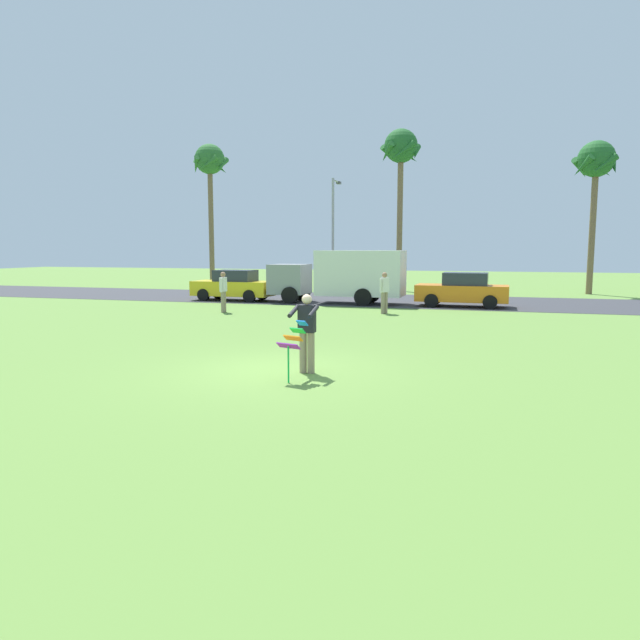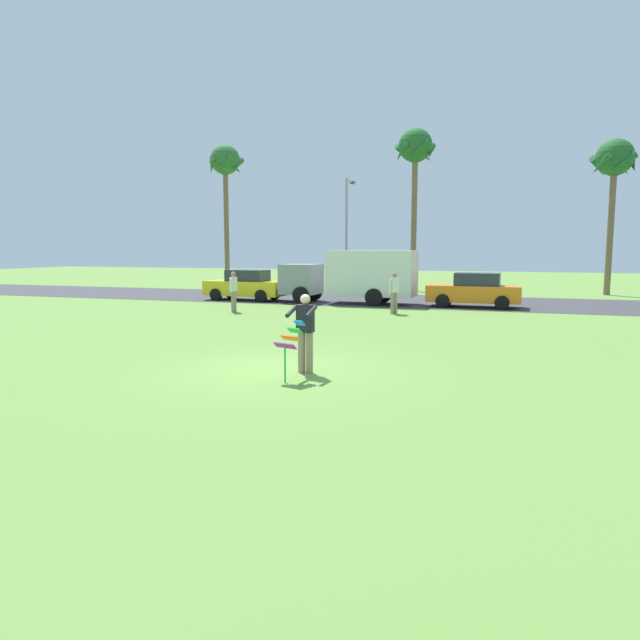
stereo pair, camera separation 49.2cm
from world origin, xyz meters
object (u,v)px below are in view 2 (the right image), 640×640
person_walker_near (234,290)px  palm_tree_left_near (225,167)px  streetlight_pole (347,228)px  person_walker_far (394,292)px  parked_truck_grey_van (356,275)px  palm_tree_right_near (415,154)px  kite_held (290,341)px  palm_tree_centre_far (614,164)px  person_kite_flyer (305,330)px  parked_car_orange (475,291)px  parked_car_yellow (246,286)px

person_walker_near → palm_tree_left_near: bearing=118.5°
streetlight_pole → person_walker_far: (5.23, -11.16, -3.06)m
person_walker_far → parked_truck_grey_van: bearing=125.0°
palm_tree_right_near → streetlight_pole: size_ratio=1.45×
streetlight_pole → person_walker_near: (-1.44, -12.64, -3.06)m
kite_held → person_walker_near: size_ratio=0.71×
kite_held → palm_tree_right_near: palm_tree_right_near is taller
parked_truck_grey_van → palm_tree_centre_far: 17.19m
palm_tree_right_near → palm_tree_centre_far: palm_tree_right_near is taller
palm_tree_right_near → palm_tree_centre_far: 11.44m
palm_tree_left_near → person_kite_flyer: bearing=-59.2°
kite_held → parked_car_orange: (2.58, 16.74, -0.07)m
palm_tree_right_near → palm_tree_centre_far: size_ratio=1.14×
palm_tree_left_near → palm_tree_centre_far: size_ratio=1.12×
parked_car_yellow → parked_truck_grey_van: bearing=0.0°
parked_car_yellow → palm_tree_centre_far: 22.14m
palm_tree_centre_far → person_walker_near: palm_tree_centre_far is taller
palm_tree_centre_far → streetlight_pole: size_ratio=1.28×
parked_car_yellow → person_walker_far: 9.50m
person_kite_flyer → palm_tree_right_near: size_ratio=0.17×
person_kite_flyer → palm_tree_centre_far: 28.29m
kite_held → person_walker_near: person_walker_near is taller
parked_car_yellow → streetlight_pole: (3.45, 7.29, 3.22)m
parked_car_orange → palm_tree_left_near: palm_tree_left_near is taller
streetlight_pole → palm_tree_right_near: bearing=30.6°
parked_truck_grey_van → palm_tree_centre_far: palm_tree_centre_far is taller
kite_held → streetlight_pole: bearing=103.2°
person_walker_near → parked_car_yellow: bearing=110.6°
person_kite_flyer → parked_car_yellow: (-9.12, 15.89, -0.18)m
palm_tree_centre_far → person_walker_far: size_ratio=5.17×
person_kite_flyer → parked_truck_grey_van: (-3.15, 15.89, 0.46)m
parked_car_yellow → parked_car_orange: same height
parked_car_orange → streetlight_pole: 11.46m
person_kite_flyer → person_walker_far: (-0.44, 12.03, -0.02)m
streetlight_pole → person_walker_far: bearing=-64.9°
kite_held → parked_car_orange: size_ratio=0.29×
parked_car_orange → person_walker_near: (-9.67, -5.35, 0.16)m
parked_truck_grey_van → person_walker_near: bearing=-126.5°
parked_truck_grey_van → streetlight_pole: 8.14m
palm_tree_left_near → palm_tree_centre_far: (25.07, -0.34, -1.01)m
palm_tree_centre_far → person_walker_near: (-16.59, -15.30, -6.57)m
person_walker_near → kite_held: bearing=-58.1°
parked_car_yellow → person_kite_flyer: bearing=-60.1°
person_kite_flyer → streetlight_pole: 24.06m
parked_car_orange → person_walker_near: bearing=-151.1°
parked_car_orange → palm_tree_right_near: bearing=115.1°
palm_tree_left_near → palm_tree_right_near: size_ratio=0.99×
parked_car_orange → parked_car_yellow: bearing=180.0°
parked_car_yellow → parked_truck_grey_van: (5.98, 0.00, 0.64)m
person_kite_flyer → streetlight_pole: streetlight_pole is taller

